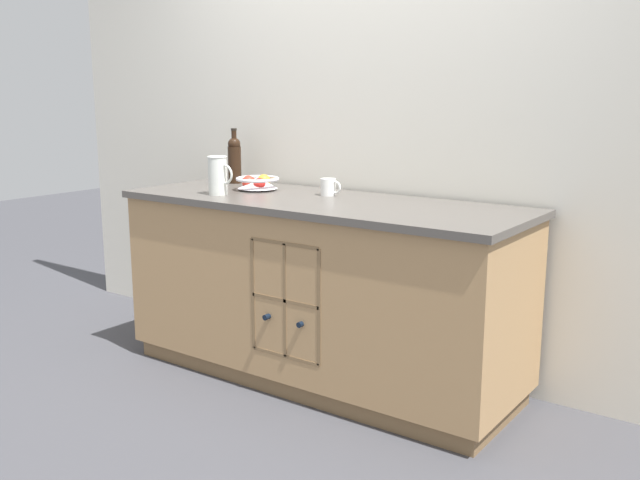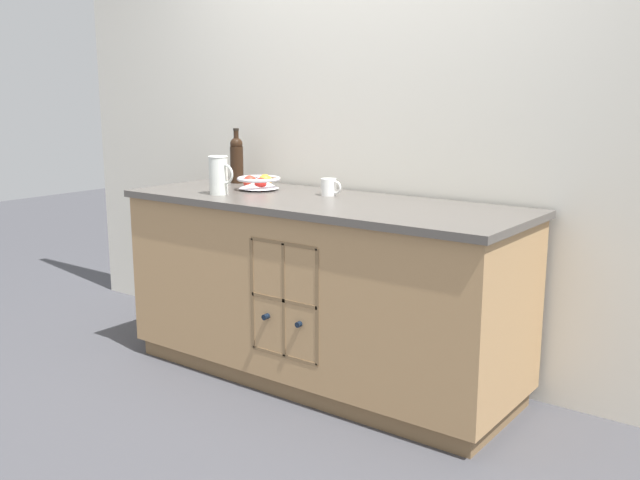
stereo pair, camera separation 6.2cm
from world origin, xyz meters
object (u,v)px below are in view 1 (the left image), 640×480
at_px(standing_wine_bottle, 235,159).
at_px(white_pitcher, 218,175).
at_px(fruit_bowl, 257,182).
at_px(ceramic_mug, 329,187).

bearing_deg(standing_wine_bottle, white_pitcher, -57.68).
xyz_separation_m(fruit_bowl, standing_wine_bottle, (-0.30, 0.15, 0.10)).
distance_m(fruit_bowl, standing_wine_bottle, 0.35).
height_order(fruit_bowl, standing_wine_bottle, standing_wine_bottle).
height_order(fruit_bowl, ceramic_mug, ceramic_mug).
bearing_deg(fruit_bowl, standing_wine_bottle, 153.08).
distance_m(fruit_bowl, ceramic_mug, 0.43).
distance_m(white_pitcher, standing_wine_bottle, 0.48).
relative_size(white_pitcher, standing_wine_bottle, 0.63).
height_order(ceramic_mug, standing_wine_bottle, standing_wine_bottle).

